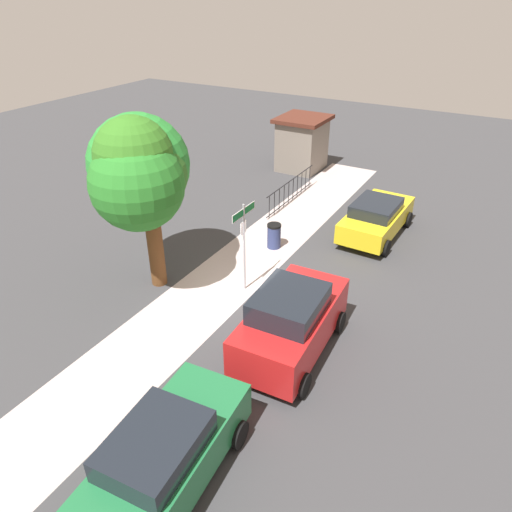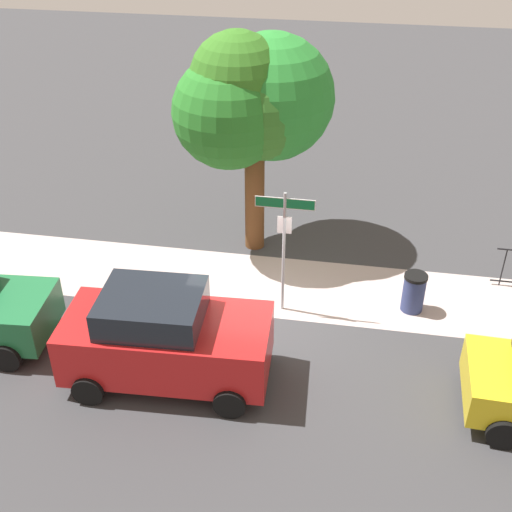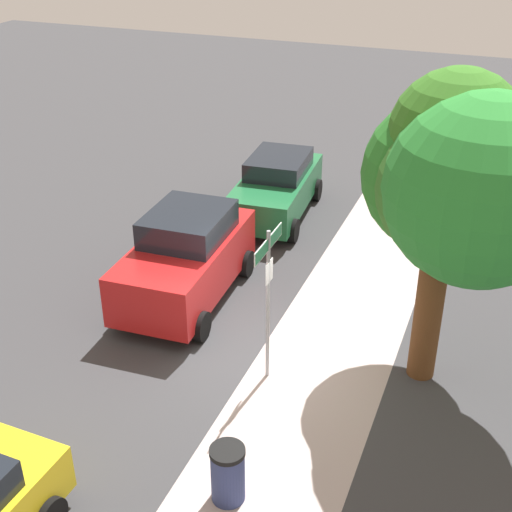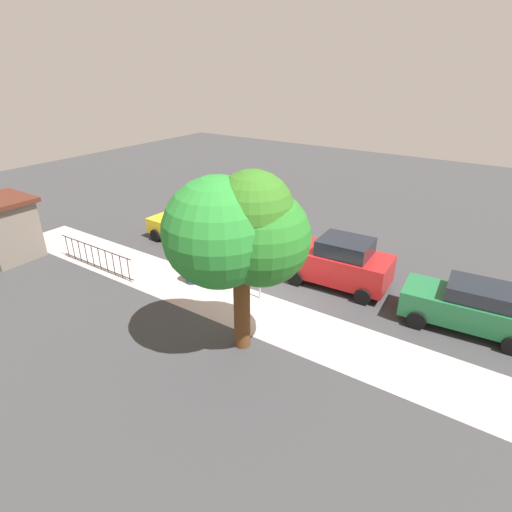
% 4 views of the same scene
% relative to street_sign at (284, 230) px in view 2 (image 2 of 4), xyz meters
% --- Properties ---
extents(ground_plane, '(60.00, 60.00, 0.00)m').
position_rel_street_sign_xyz_m(ground_plane, '(-0.59, -0.40, -2.17)').
color(ground_plane, '#38383A').
extents(sidewalk_strip, '(24.00, 2.60, 0.00)m').
position_rel_street_sign_xyz_m(sidewalk_strip, '(1.41, 0.90, -2.16)').
color(sidewalk_strip, '#B2A19D').
rests_on(sidewalk_strip, ground_plane).
extents(street_sign, '(1.32, 0.07, 3.09)m').
position_rel_street_sign_xyz_m(street_sign, '(0.00, 0.00, 0.00)').
color(street_sign, '#9EA0A5').
rests_on(street_sign, ground_plane).
extents(shade_tree, '(3.94, 3.73, 5.78)m').
position_rel_street_sign_xyz_m(shade_tree, '(-1.22, 2.93, 1.85)').
color(shade_tree, brown).
rests_on(shade_tree, ground_plane).
extents(car_red, '(4.22, 2.25, 2.06)m').
position_rel_street_sign_xyz_m(car_red, '(-2.03, -2.70, -1.14)').
color(car_red, red).
rests_on(car_red, ground_plane).
extents(trash_bin, '(0.55, 0.55, 0.98)m').
position_rel_street_sign_xyz_m(trash_bin, '(3.04, 0.50, -1.67)').
color(trash_bin, navy).
rests_on(trash_bin, ground_plane).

